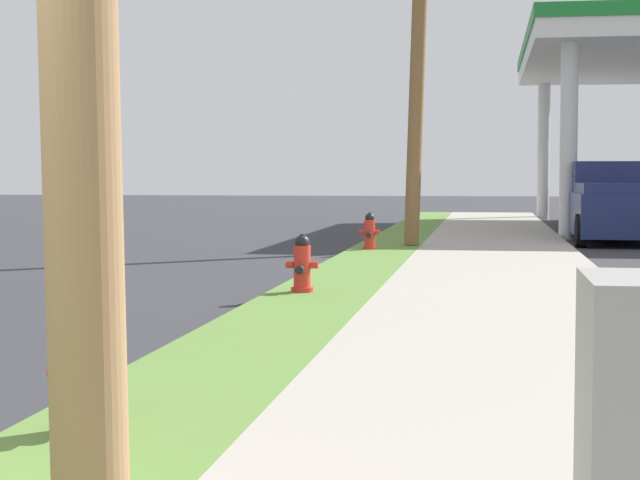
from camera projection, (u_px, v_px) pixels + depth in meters
name	position (u px, v px, depth m)	size (l,w,h in m)	color
fire_hydrant_nearest	(83.00, 376.00, 6.05)	(0.42, 0.38, 0.74)	red
fire_hydrant_second	(302.00, 267.00, 13.32)	(0.42, 0.38, 0.74)	red
fire_hydrant_third	(370.00, 233.00, 21.06)	(0.42, 0.37, 0.74)	red
utility_pole_midground	(418.00, 52.00, 22.15)	(1.06, 1.09, 8.10)	olive
car_tan_by_near_pump	(619.00, 208.00, 28.45)	(2.15, 4.59, 1.57)	tan
truck_silver_at_forecourt	(612.00, 196.00, 35.22)	(2.23, 5.44, 1.97)	#BCBCC1
truck_navy_on_apron	(613.00, 204.00, 25.32)	(2.13, 5.40, 1.97)	navy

